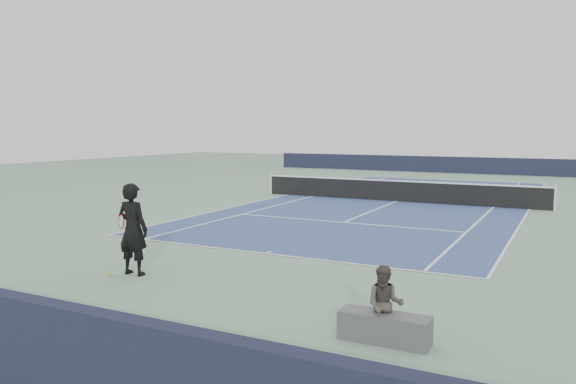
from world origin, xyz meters
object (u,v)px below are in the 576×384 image
at_px(tennis_player, 133,229).
at_px(spectator_bench, 385,315).
at_px(tennis_net, 397,190).
at_px(tennis_ball, 109,274).

relative_size(tennis_player, spectator_bench, 1.42).
xyz_separation_m(tennis_net, spectator_bench, (4.59, -16.31, -0.09)).
bearing_deg(tennis_ball, tennis_net, 82.49).
relative_size(tennis_net, tennis_player, 6.28).
height_order(tennis_net, spectator_bench, spectator_bench).
height_order(tennis_player, spectator_bench, tennis_player).
relative_size(tennis_player, tennis_ball, 28.74).
distance_m(tennis_net, spectator_bench, 16.95).
distance_m(tennis_net, tennis_ball, 15.47).
bearing_deg(spectator_bench, tennis_ball, 171.55).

